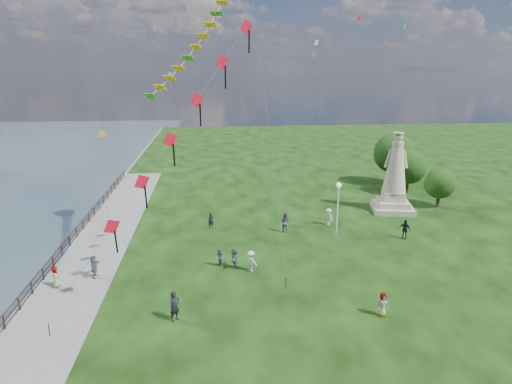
{
  "coord_description": "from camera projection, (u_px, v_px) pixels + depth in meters",
  "views": [
    {
      "loc": [
        -4.27,
        -22.74,
        14.37
      ],
      "look_at": [
        -1.0,
        8.0,
        5.5
      ],
      "focal_mm": 30.0,
      "sensor_mm": 36.0,
      "label": 1
    }
  ],
  "objects": [
    {
      "name": "person_1",
      "position": [
        219.0,
        258.0,
        32.16
      ],
      "size": [
        0.72,
        0.84,
        1.48
      ],
      "primitive_type": "imported",
      "rotation": [
        0.0,
        0.0,
        -1.1
      ],
      "color": "#595960",
      "rests_on": "ground"
    },
    {
      "name": "lamppost",
      "position": [
        338.0,
        197.0,
        38.07
      ],
      "size": [
        0.44,
        0.44,
        4.77
      ],
      "color": "silver",
      "rests_on": "ground"
    },
    {
      "name": "person_7",
      "position": [
        285.0,
        222.0,
        39.09
      ],
      "size": [
        1.08,
        0.98,
        1.89
      ],
      "primitive_type": "imported",
      "rotation": [
        0.0,
        0.0,
        2.56
      ],
      "color": "#595960",
      "rests_on": "ground"
    },
    {
      "name": "person_2",
      "position": [
        251.0,
        261.0,
        31.49
      ],
      "size": [
        1.11,
        1.08,
        1.59
      ],
      "primitive_type": "imported",
      "rotation": [
        0.0,
        0.0,
        2.4
      ],
      "color": "silver",
      "rests_on": "ground"
    },
    {
      "name": "person_6",
      "position": [
        211.0,
        220.0,
        40.11
      ],
      "size": [
        0.56,
        0.38,
        1.47
      ],
      "primitive_type": "imported",
      "rotation": [
        0.0,
        0.0,
        -0.06
      ],
      "color": "black",
      "rests_on": "ground"
    },
    {
      "name": "person_0",
      "position": [
        175.0,
        306.0,
        25.18
      ],
      "size": [
        0.81,
        0.8,
        1.89
      ],
      "primitive_type": "imported",
      "rotation": [
        0.0,
        0.0,
        0.74
      ],
      "color": "black",
      "rests_on": "ground"
    },
    {
      "name": "waterfront",
      "position": [
        73.0,
        263.0,
        33.19
      ],
      "size": [
        200.0,
        200.0,
        1.51
      ],
      "color": "#34464E",
      "rests_on": "ground"
    },
    {
      "name": "person_8",
      "position": [
        329.0,
        217.0,
        40.83
      ],
      "size": [
        1.01,
        1.2,
        1.65
      ],
      "primitive_type": "imported",
      "rotation": [
        0.0,
        0.0,
        -1.05
      ],
      "color": "silver",
      "rests_on": "ground"
    },
    {
      "name": "person_11",
      "position": [
        235.0,
        258.0,
        31.98
      ],
      "size": [
        0.72,
        1.52,
        1.61
      ],
      "primitive_type": "imported",
      "rotation": [
        0.0,
        0.0,
        4.66
      ],
      "color": "#595960",
      "rests_on": "ground"
    },
    {
      "name": "person_9",
      "position": [
        405.0,
        229.0,
        37.51
      ],
      "size": [
        1.08,
        1.11,
        1.75
      ],
      "primitive_type": "imported",
      "rotation": [
        0.0,
        0.0,
        -0.83
      ],
      "color": "black",
      "rests_on": "ground"
    },
    {
      "name": "small_kites",
      "position": [
        281.0,
        72.0,
        44.05
      ],
      "size": [
        31.43,
        18.84,
        23.82
      ],
      "color": "teal",
      "rests_on": "ground"
    },
    {
      "name": "red_kite_train",
      "position": [
        182.0,
        126.0,
        26.9
      ],
      "size": [
        12.3,
        9.35,
        17.66
      ],
      "color": "black",
      "rests_on": "ground"
    },
    {
      "name": "tree_row",
      "position": [
        404.0,
        161.0,
        51.96
      ],
      "size": [
        5.28,
        13.83,
        6.64
      ],
      "color": "#382314",
      "rests_on": "ground"
    },
    {
      "name": "statue",
      "position": [
        394.0,
        182.0,
        44.42
      ],
      "size": [
        4.84,
        4.84,
        8.27
      ],
      "rotation": [
        0.0,
        0.0,
        -0.21
      ],
      "color": "tan",
      "rests_on": "ground"
    },
    {
      "name": "person_5",
      "position": [
        94.0,
        268.0,
        30.34
      ],
      "size": [
        0.74,
        1.56,
        1.64
      ],
      "primitive_type": "imported",
      "rotation": [
        0.0,
        0.0,
        1.52
      ],
      "color": "#595960",
      "rests_on": "ground"
    },
    {
      "name": "person_10",
      "position": [
        56.0,
        278.0,
        28.95
      ],
      "size": [
        0.5,
        0.77,
        1.51
      ],
      "primitive_type": "imported",
      "rotation": [
        0.0,
        0.0,
        1.64
      ],
      "color": "#595960",
      "rests_on": "ground"
    },
    {
      "name": "person_4",
      "position": [
        383.0,
        304.0,
        25.71
      ],
      "size": [
        0.78,
        0.51,
        1.54
      ],
      "primitive_type": "imported",
      "rotation": [
        0.0,
        0.0,
        0.07
      ],
      "color": "#595960",
      "rests_on": "ground"
    }
  ]
}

